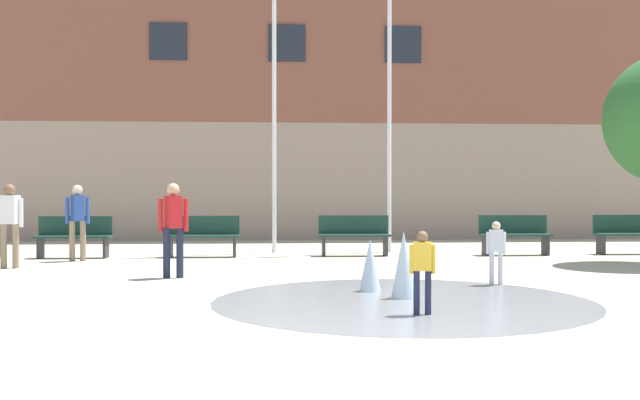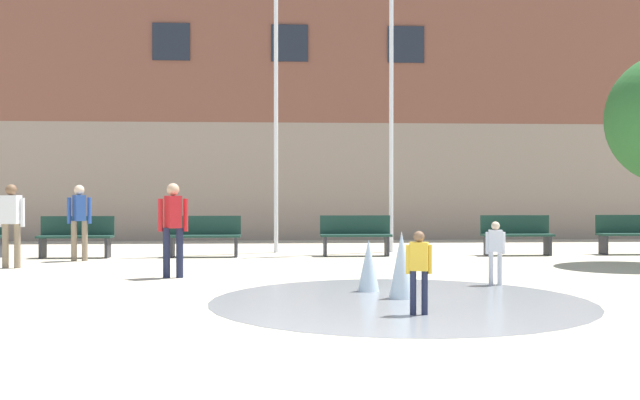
{
  "view_description": "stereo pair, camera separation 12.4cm",
  "coord_description": "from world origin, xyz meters",
  "px_view_note": "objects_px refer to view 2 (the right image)",
  "views": [
    {
      "loc": [
        -0.55,
        -6.35,
        1.44
      ],
      "look_at": [
        0.36,
        6.89,
        1.3
      ],
      "focal_mm": 42.0,
      "sensor_mm": 36.0,
      "label": 1
    },
    {
      "loc": [
        -0.43,
        -6.36,
        1.44
      ],
      "look_at": [
        0.36,
        6.89,
        1.3
      ],
      "focal_mm": 42.0,
      "sensor_mm": 36.0,
      "label": 2
    }
  ],
  "objects_px": {
    "child_in_fountain": "(419,266)",
    "flagpole_right": "(392,61)",
    "adult_near_bench": "(173,222)",
    "park_bench_far_right": "(632,234)",
    "flagpole_left": "(277,66)",
    "adult_in_red": "(79,216)",
    "child_with_pink_shirt": "(495,248)",
    "park_bench_under_right_flagpole": "(356,235)",
    "adult_watching": "(11,219)",
    "park_bench_center": "(205,235)",
    "park_bench_near_trashcan": "(517,234)",
    "park_bench_under_left_flagpole": "(76,236)"
  },
  "relations": [
    {
      "from": "park_bench_far_right",
      "to": "adult_watching",
      "type": "relative_size",
      "value": 1.01
    },
    {
      "from": "park_bench_under_left_flagpole",
      "to": "flagpole_left",
      "type": "bearing_deg",
      "value": 14.7
    },
    {
      "from": "child_in_fountain",
      "to": "flagpole_right",
      "type": "relative_size",
      "value": 0.11
    },
    {
      "from": "park_bench_far_right",
      "to": "child_in_fountain",
      "type": "relative_size",
      "value": 1.62
    },
    {
      "from": "child_with_pink_shirt",
      "to": "child_in_fountain",
      "type": "bearing_deg",
      "value": -107.52
    },
    {
      "from": "park_bench_center",
      "to": "park_bench_near_trashcan",
      "type": "relative_size",
      "value": 1.0
    },
    {
      "from": "park_bench_far_right",
      "to": "adult_in_red",
      "type": "height_order",
      "value": "adult_in_red"
    },
    {
      "from": "park_bench_under_left_flagpole",
      "to": "park_bench_near_trashcan",
      "type": "bearing_deg",
      "value": 0.36
    },
    {
      "from": "park_bench_near_trashcan",
      "to": "park_bench_under_left_flagpole",
      "type": "bearing_deg",
      "value": -179.64
    },
    {
      "from": "adult_watching",
      "to": "flagpole_right",
      "type": "relative_size",
      "value": 0.18
    },
    {
      "from": "adult_near_bench",
      "to": "flagpole_right",
      "type": "height_order",
      "value": "flagpole_right"
    },
    {
      "from": "park_bench_center",
      "to": "adult_near_bench",
      "type": "bearing_deg",
      "value": -92.01
    },
    {
      "from": "park_bench_far_right",
      "to": "flagpole_left",
      "type": "bearing_deg",
      "value": 173.1
    },
    {
      "from": "child_in_fountain",
      "to": "child_with_pink_shirt",
      "type": "distance_m",
      "value": 3.2
    },
    {
      "from": "park_bench_center",
      "to": "flagpole_right",
      "type": "xyz_separation_m",
      "value": [
        4.38,
        1.1,
        4.11
      ]
    },
    {
      "from": "adult_in_red",
      "to": "flagpole_left",
      "type": "relative_size",
      "value": 0.19
    },
    {
      "from": "park_bench_center",
      "to": "flagpole_left",
      "type": "distance_m",
      "value": 4.42
    },
    {
      "from": "adult_near_bench",
      "to": "park_bench_far_right",
      "type": "bearing_deg",
      "value": 86.32
    },
    {
      "from": "park_bench_under_right_flagpole",
      "to": "park_bench_far_right",
      "type": "bearing_deg",
      "value": 0.31
    },
    {
      "from": "park_bench_center",
      "to": "adult_in_red",
      "type": "xyz_separation_m",
      "value": [
        -2.52,
        -0.84,
        0.45
      ]
    },
    {
      "from": "adult_in_red",
      "to": "adult_near_bench",
      "type": "xyz_separation_m",
      "value": [
        2.38,
        -3.23,
        0.0
      ]
    },
    {
      "from": "child_with_pink_shirt",
      "to": "adult_near_bench",
      "type": "relative_size",
      "value": 0.62
    },
    {
      "from": "child_with_pink_shirt",
      "to": "flagpole_right",
      "type": "height_order",
      "value": "flagpole_right"
    },
    {
      "from": "adult_watching",
      "to": "adult_near_bench",
      "type": "distance_m",
      "value": 3.75
    },
    {
      "from": "park_bench_under_right_flagpole",
      "to": "adult_watching",
      "type": "relative_size",
      "value": 1.01
    },
    {
      "from": "child_with_pink_shirt",
      "to": "flagpole_right",
      "type": "distance_m",
      "value": 7.65
    },
    {
      "from": "park_bench_under_right_flagpole",
      "to": "child_in_fountain",
      "type": "height_order",
      "value": "child_in_fountain"
    },
    {
      "from": "park_bench_near_trashcan",
      "to": "flagpole_left",
      "type": "height_order",
      "value": "flagpole_left"
    },
    {
      "from": "adult_watching",
      "to": "flagpole_left",
      "type": "distance_m",
      "value": 7.0
    },
    {
      "from": "flagpole_left",
      "to": "park_bench_far_right",
      "type": "bearing_deg",
      "value": -6.9
    },
    {
      "from": "park_bench_near_trashcan",
      "to": "flagpole_left",
      "type": "bearing_deg",
      "value": 168.64
    },
    {
      "from": "flagpole_left",
      "to": "child_with_pink_shirt",
      "type": "bearing_deg",
      "value": -62.71
    },
    {
      "from": "adult_in_red",
      "to": "park_bench_under_left_flagpole",
      "type": "bearing_deg",
      "value": 170.22
    },
    {
      "from": "park_bench_near_trashcan",
      "to": "flagpole_right",
      "type": "height_order",
      "value": "flagpole_right"
    },
    {
      "from": "park_bench_under_right_flagpole",
      "to": "child_in_fountain",
      "type": "bearing_deg",
      "value": -90.96
    },
    {
      "from": "park_bench_under_left_flagpole",
      "to": "flagpole_left",
      "type": "xyz_separation_m",
      "value": [
        4.41,
        1.16,
        3.96
      ]
    },
    {
      "from": "park_bench_center",
      "to": "adult_watching",
      "type": "distance_m",
      "value": 4.13
    },
    {
      "from": "park_bench_center",
      "to": "adult_in_red",
      "type": "height_order",
      "value": "adult_in_red"
    },
    {
      "from": "adult_near_bench",
      "to": "flagpole_left",
      "type": "distance_m",
      "value": 6.49
    },
    {
      "from": "child_in_fountain",
      "to": "adult_in_red",
      "type": "bearing_deg",
      "value": -33.24
    },
    {
      "from": "adult_in_red",
      "to": "child_with_pink_shirt",
      "type": "distance_m",
      "value": 8.77
    },
    {
      "from": "park_bench_under_right_flagpole",
      "to": "adult_watching",
      "type": "xyz_separation_m",
      "value": [
        -6.81,
        -2.33,
        0.45
      ]
    },
    {
      "from": "park_bench_under_right_flagpole",
      "to": "flagpole_left",
      "type": "bearing_deg",
      "value": 149.86
    },
    {
      "from": "park_bench_under_right_flagpole",
      "to": "adult_in_red",
      "type": "distance_m",
      "value": 6.0
    },
    {
      "from": "park_bench_near_trashcan",
      "to": "flagpole_left",
      "type": "distance_m",
      "value": 6.83
    },
    {
      "from": "park_bench_center",
      "to": "flagpole_left",
      "type": "height_order",
      "value": "flagpole_left"
    },
    {
      "from": "child_in_fountain",
      "to": "adult_watching",
      "type": "height_order",
      "value": "adult_watching"
    },
    {
      "from": "park_bench_far_right",
      "to": "adult_near_bench",
      "type": "bearing_deg",
      "value": -157.24
    },
    {
      "from": "park_bench_under_right_flagpole",
      "to": "park_bench_far_right",
      "type": "height_order",
      "value": "same"
    },
    {
      "from": "flagpole_right",
      "to": "park_bench_under_left_flagpole",
      "type": "bearing_deg",
      "value": -170.84
    }
  ]
}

